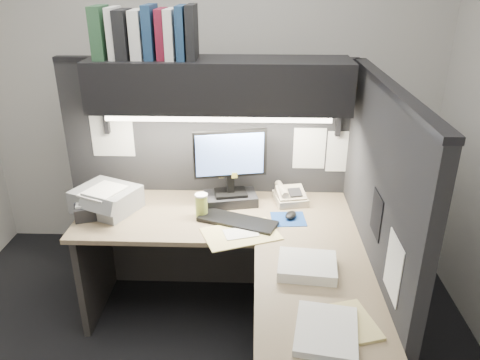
# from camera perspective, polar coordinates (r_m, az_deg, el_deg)

# --- Properties ---
(wall_back) EXTENTS (3.50, 0.04, 2.70)m
(wall_back) POSITION_cam_1_polar(r_m,az_deg,el_deg) (3.60, -3.61, 11.80)
(wall_back) COLOR beige
(wall_back) RESTS_ON floor
(partition_back) EXTENTS (1.90, 0.06, 1.60)m
(partition_back) POSITION_cam_1_polar(r_m,az_deg,el_deg) (3.23, -3.77, 0.04)
(partition_back) COLOR black
(partition_back) RESTS_ON floor
(partition_right) EXTENTS (0.06, 1.50, 1.60)m
(partition_right) POSITION_cam_1_polar(r_m,az_deg,el_deg) (2.63, 15.82, -6.92)
(partition_right) COLOR black
(partition_right) RESTS_ON floor
(desk) EXTENTS (1.70, 1.53, 0.73)m
(desk) POSITION_cam_1_polar(r_m,az_deg,el_deg) (2.61, 3.44, -15.76)
(desk) COLOR #897157
(desk) RESTS_ON floor
(overhead_shelf) EXTENTS (1.55, 0.34, 0.30)m
(overhead_shelf) POSITION_cam_1_polar(r_m,az_deg,el_deg) (2.83, -2.55, 11.55)
(overhead_shelf) COLOR black
(overhead_shelf) RESTS_ON partition_back
(task_light_tube) EXTENTS (1.32, 0.04, 0.04)m
(task_light_tube) POSITION_cam_1_polar(r_m,az_deg,el_deg) (2.74, -2.71, 7.44)
(task_light_tube) COLOR white
(task_light_tube) RESTS_ON overhead_shelf
(monitor) EXTENTS (0.46, 0.26, 0.50)m
(monitor) POSITION_cam_1_polar(r_m,az_deg,el_deg) (2.97, -1.19, 0.58)
(monitor) COLOR black
(monitor) RESTS_ON desk
(keyboard) EXTENTS (0.50, 0.32, 0.02)m
(keyboard) POSITION_cam_1_polar(r_m,az_deg,el_deg) (2.82, -0.31, -5.05)
(keyboard) COLOR black
(keyboard) RESTS_ON desk
(mousepad) EXTENTS (0.22, 0.20, 0.00)m
(mousepad) POSITION_cam_1_polar(r_m,az_deg,el_deg) (2.88, 5.90, -4.75)
(mousepad) COLOR navy
(mousepad) RESTS_ON desk
(mouse) EXTENTS (0.10, 0.12, 0.04)m
(mouse) POSITION_cam_1_polar(r_m,az_deg,el_deg) (2.88, 6.21, -4.26)
(mouse) COLOR black
(mouse) RESTS_ON mousepad
(telephone) EXTENTS (0.23, 0.24, 0.08)m
(telephone) POSITION_cam_1_polar(r_m,az_deg,el_deg) (3.07, 6.16, -2.01)
(telephone) COLOR #BEAE92
(telephone) RESTS_ON desk
(coffee_cup) EXTENTS (0.09, 0.09, 0.14)m
(coffee_cup) POSITION_cam_1_polar(r_m,az_deg,el_deg) (2.88, -4.71, -3.18)
(coffee_cup) COLOR #ACAE45
(coffee_cup) RESTS_ON desk
(printer) EXTENTS (0.45, 0.43, 0.14)m
(printer) POSITION_cam_1_polar(r_m,az_deg,el_deg) (3.06, -15.95, -2.25)
(printer) COLOR gray
(printer) RESTS_ON desk
(notebook_stack) EXTENTS (0.35, 0.32, 0.08)m
(notebook_stack) POSITION_cam_1_polar(r_m,az_deg,el_deg) (3.05, -16.88, -3.09)
(notebook_stack) COLOR black
(notebook_stack) RESTS_ON desk
(open_folder) EXTENTS (0.49, 0.41, 0.01)m
(open_folder) POSITION_cam_1_polar(r_m,az_deg,el_deg) (2.70, 0.10, -6.58)
(open_folder) COLOR #D6C578
(open_folder) RESTS_ON desk
(paper_stack_a) EXTENTS (0.31, 0.27, 0.06)m
(paper_stack_a) POSITION_cam_1_polar(r_m,az_deg,el_deg) (2.41, 8.18, -10.33)
(paper_stack_a) COLOR white
(paper_stack_a) RESTS_ON desk
(paper_stack_b) EXTENTS (0.30, 0.35, 0.03)m
(paper_stack_b) POSITION_cam_1_polar(r_m,az_deg,el_deg) (2.07, 10.48, -17.63)
(paper_stack_b) COLOR white
(paper_stack_b) RESTS_ON desk
(manila_stack) EXTENTS (0.27, 0.31, 0.01)m
(manila_stack) POSITION_cam_1_polar(r_m,az_deg,el_deg) (2.14, 13.18, -16.58)
(manila_stack) COLOR #D6C578
(manila_stack) RESTS_ON desk
(binder_row) EXTENTS (0.59, 0.25, 0.30)m
(binder_row) POSITION_cam_1_polar(r_m,az_deg,el_deg) (2.84, -11.46, 17.14)
(binder_row) COLOR #254B2F
(binder_row) RESTS_ON overhead_shelf
(pinned_papers) EXTENTS (1.76, 1.31, 0.51)m
(pinned_papers) POSITION_cam_1_polar(r_m,az_deg,el_deg) (2.78, 3.43, 1.62)
(pinned_papers) COLOR white
(pinned_papers) RESTS_ON partition_back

